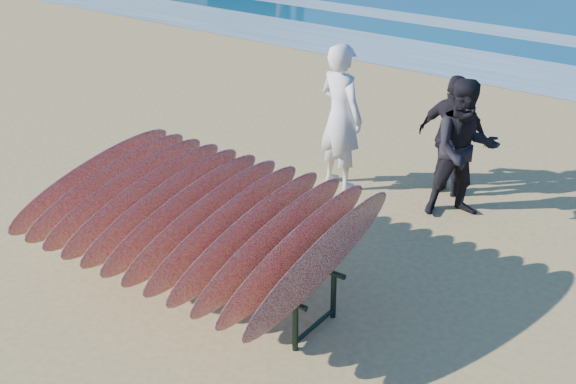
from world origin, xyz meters
name	(u,v)px	position (x,y,z in m)	size (l,w,h in m)	color
ground	(241,302)	(0.00, 0.00, 0.00)	(120.00, 120.00, 0.00)	tan
foam_near	(566,81)	(0.00, 10.00, 0.01)	(160.00, 160.00, 0.00)	white
surfboard_rack	(196,215)	(-0.57, -0.01, 0.82)	(3.24, 2.53, 1.27)	black
person_white	(341,117)	(-0.83, 3.02, 0.99)	(0.72, 0.48, 1.99)	silver
person_dark_a	(464,149)	(0.88, 3.21, 0.88)	(0.86, 0.67, 1.77)	black
person_dark_b	(453,136)	(0.49, 3.70, 0.82)	(0.96, 0.40, 1.63)	black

